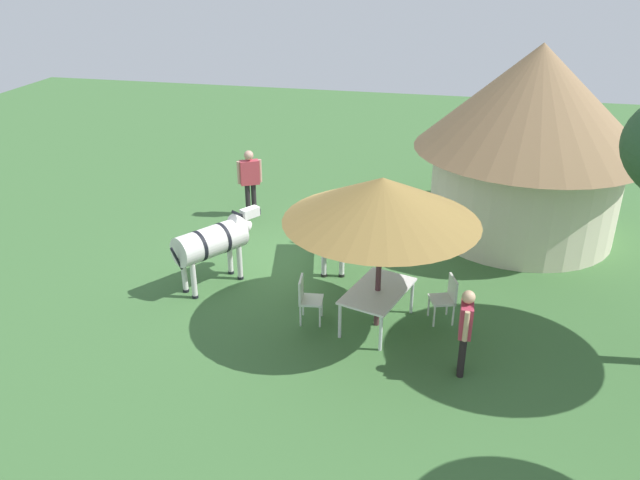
# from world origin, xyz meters

# --- Properties ---
(ground_plane) EXTENTS (36.00, 36.00, 0.00)m
(ground_plane) POSITION_xyz_m (0.00, 0.00, 0.00)
(ground_plane) COLOR #3B6734
(thatched_hut) EXTENTS (5.31, 5.31, 4.50)m
(thatched_hut) POSITION_xyz_m (-2.89, 4.91, 2.47)
(thatched_hut) COLOR beige
(thatched_hut) RESTS_ON ground_plane
(shade_umbrella) EXTENTS (3.42, 3.42, 2.90)m
(shade_umbrella) POSITION_xyz_m (2.01, 2.10, 2.50)
(shade_umbrella) COLOR #512D32
(shade_umbrella) RESTS_ON ground_plane
(patio_dining_table) EXTENTS (1.74, 1.33, 0.74)m
(patio_dining_table) POSITION_xyz_m (2.01, 2.10, 0.66)
(patio_dining_table) COLOR white
(patio_dining_table) RESTS_ON ground_plane
(patio_chair_near_hut) EXTENTS (0.49, 0.47, 0.90)m
(patio_chair_near_hut) POSITION_xyz_m (2.16, 0.81, 0.52)
(patio_chair_near_hut) COLOR silver
(patio_chair_near_hut) RESTS_ON ground_plane
(patio_chair_west_end) EXTENTS (0.55, 0.54, 0.90)m
(patio_chair_west_end) POSITION_xyz_m (1.58, 3.33, 0.52)
(patio_chair_west_end) COLOR silver
(patio_chair_west_end) RESTS_ON ground_plane
(guest_beside_umbrella) EXTENTS (0.56, 0.21, 1.57)m
(guest_beside_umbrella) POSITION_xyz_m (3.17, 3.65, 0.94)
(guest_beside_umbrella) COLOR black
(guest_beside_umbrella) RESTS_ON ground_plane
(standing_watcher) EXTENTS (0.42, 0.57, 1.76)m
(standing_watcher) POSITION_xyz_m (-2.42, -1.78, 1.06)
(standing_watcher) COLOR black
(standing_watcher) RESTS_ON ground_plane
(striped_lounge_chair) EXTENTS (0.89, 0.96, 0.63)m
(striped_lounge_chair) POSITION_xyz_m (-2.57, 0.99, 0.26)
(striped_lounge_chair) COLOR #C1414E
(striped_lounge_chair) RESTS_ON ground_plane
(zebra_nearest_camera) EXTENTS (2.31, 1.01, 1.54)m
(zebra_nearest_camera) POSITION_xyz_m (-0.22, 0.82, 1.00)
(zebra_nearest_camera) COLOR silver
(zebra_nearest_camera) RESTS_ON ground_plane
(zebra_by_umbrella) EXTENTS (1.88, 1.43, 1.52)m
(zebra_by_umbrella) POSITION_xyz_m (1.21, -1.37, 0.98)
(zebra_by_umbrella) COLOR silver
(zebra_by_umbrella) RESTS_ON ground_plane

